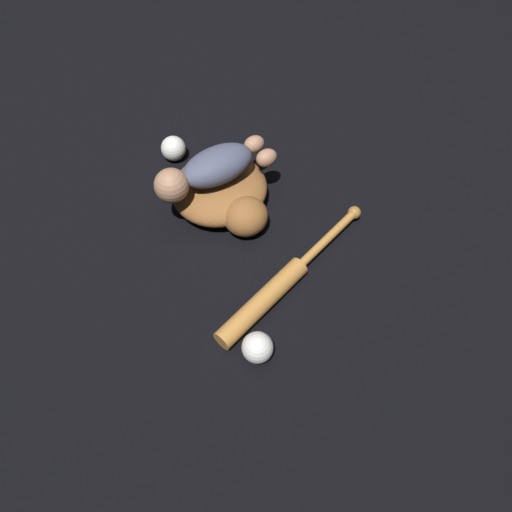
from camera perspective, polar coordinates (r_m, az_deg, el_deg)
ground_plane at (r=1.52m, az=-6.01°, el=6.84°), size 6.00×6.00×0.00m
baseball_glove at (r=1.45m, az=-3.70°, el=7.16°), size 0.36×0.37×0.10m
baby_figure at (r=1.39m, az=-5.22°, el=9.90°), size 0.36×0.19×0.09m
baseball_bat at (r=1.29m, az=2.44°, el=-3.60°), size 0.50×0.31×0.05m
baseball at (r=1.20m, az=0.36°, el=-10.36°), size 0.08×0.08×0.08m
baseball_spare at (r=1.62m, az=-9.42°, el=12.03°), size 0.08×0.08×0.08m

